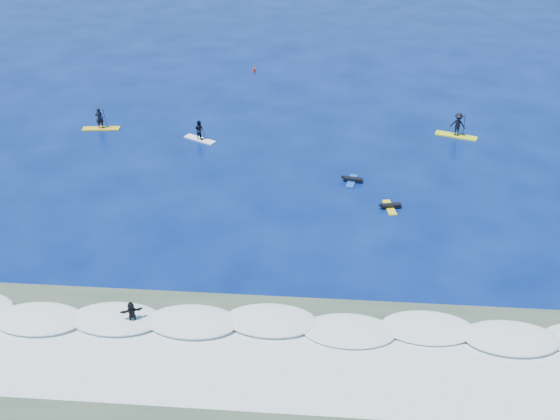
# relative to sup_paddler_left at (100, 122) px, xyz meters

# --- Properties ---
(ground) EXTENTS (160.00, 160.00, 0.00)m
(ground) POSITION_rel_sup_paddler_left_xyz_m (15.61, -13.60, -0.69)
(ground) COLOR #03134A
(ground) RESTS_ON ground
(shallow_water) EXTENTS (90.00, 13.00, 0.01)m
(shallow_water) POSITION_rel_sup_paddler_left_xyz_m (15.61, -27.60, -0.68)
(shallow_water) COLOR #35483B
(shallow_water) RESTS_ON ground
(breaking_wave) EXTENTS (40.00, 6.00, 0.30)m
(breaking_wave) POSITION_rel_sup_paddler_left_xyz_m (15.61, -23.60, -0.69)
(breaking_wave) COLOR white
(breaking_wave) RESTS_ON ground
(whitewater) EXTENTS (34.00, 5.00, 0.02)m
(whitewater) POSITION_rel_sup_paddler_left_xyz_m (15.61, -26.60, -0.69)
(whitewater) COLOR silver
(whitewater) RESTS_ON ground
(sup_paddler_left) EXTENTS (3.19, 1.11, 2.19)m
(sup_paddler_left) POSITION_rel_sup_paddler_left_xyz_m (0.00, 0.00, 0.00)
(sup_paddler_left) COLOR gold
(sup_paddler_left) RESTS_ON ground
(sup_paddler_center) EXTENTS (2.81, 1.95, 1.97)m
(sup_paddler_center) POSITION_rel_sup_paddler_left_xyz_m (8.80, -1.51, 0.05)
(sup_paddler_center) COLOR white
(sup_paddler_center) RESTS_ON ground
(sup_paddler_right) EXTENTS (3.47, 1.93, 2.38)m
(sup_paddler_right) POSITION_rel_sup_paddler_left_xyz_m (29.93, 0.84, 0.24)
(sup_paddler_right) COLOR yellow
(sup_paddler_right) RESTS_ON ground
(prone_paddler_near) EXTENTS (1.55, 2.00, 0.41)m
(prone_paddler_near) POSITION_rel_sup_paddler_left_xyz_m (23.57, -11.25, -0.55)
(prone_paddler_near) COLOR yellow
(prone_paddler_near) RESTS_ON ground
(prone_paddler_far) EXTENTS (1.59, 2.06, 0.42)m
(prone_paddler_far) POSITION_rel_sup_paddler_left_xyz_m (21.11, -7.71, -0.54)
(prone_paddler_far) COLOR #1849B5
(prone_paddler_far) RESTS_ON ground
(wave_surfer) EXTENTS (1.91, 1.17, 1.34)m
(wave_surfer) POSITION_rel_sup_paddler_left_xyz_m (9.59, -24.00, 0.09)
(wave_surfer) COLOR white
(wave_surfer) RESTS_ON breaking_wave
(marker_buoy) EXTENTS (0.26, 0.26, 0.63)m
(marker_buoy) POSITION_rel_sup_paddler_left_xyz_m (11.36, 15.53, -0.41)
(marker_buoy) COLOR red
(marker_buoy) RESTS_ON ground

